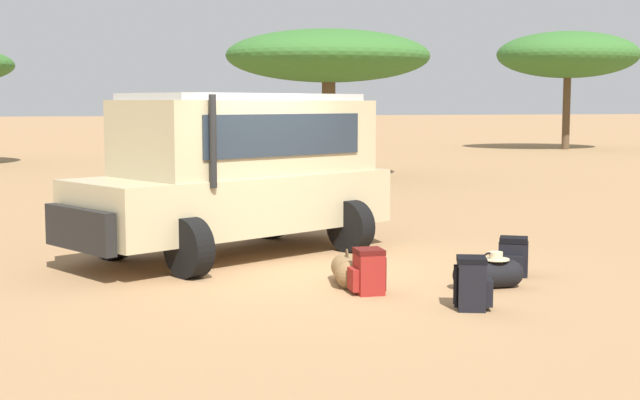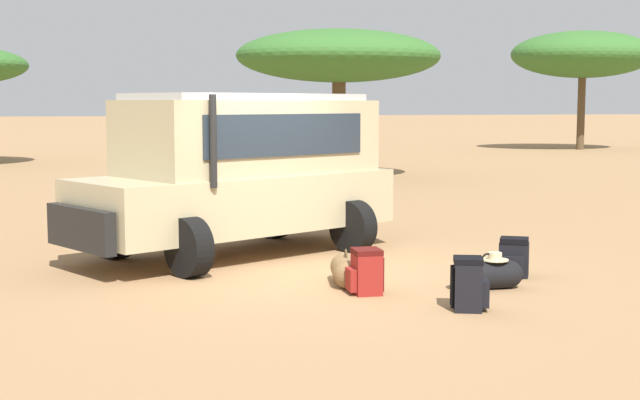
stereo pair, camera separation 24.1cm
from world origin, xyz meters
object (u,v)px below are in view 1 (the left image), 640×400
duffel_bag_low_black_case (488,274)px  backpack_beside_front_wheel (368,272)px  backpack_near_rear_wheel (513,257)px  acacia_tree_far_right (568,55)px  backpack_cluster_center (472,284)px  acacia_tree_right_mid (329,57)px  safari_vehicle (240,170)px  duffel_bag_soft_canvas (347,270)px

duffel_bag_low_black_case → backpack_beside_front_wheel: bearing=174.4°
backpack_near_rear_wheel → acacia_tree_far_right: acacia_tree_far_right is taller
backpack_cluster_center → acacia_tree_right_mid: (3.86, 17.27, 3.43)m
safari_vehicle → duffel_bag_low_black_case: 4.30m
duffel_bag_soft_canvas → backpack_cluster_center: bearing=-63.3°
safari_vehicle → duffel_bag_low_black_case: (2.42, -3.37, -1.11)m
acacia_tree_right_mid → backpack_near_rear_wheel: bearing=-98.9°
backpack_cluster_center → duffel_bag_soft_canvas: backpack_cluster_center is taller
backpack_cluster_center → duffel_bag_low_black_case: backpack_cluster_center is taller
duffel_bag_soft_canvas → acacia_tree_far_right: (21.62, 28.81, 4.54)m
acacia_tree_right_mid → backpack_cluster_center: bearing=-102.6°
backpack_cluster_center → duffel_bag_soft_canvas: 1.96m
backpack_cluster_center → acacia_tree_right_mid: size_ratio=0.09×
backpack_cluster_center → acacia_tree_far_right: size_ratio=0.08×
safari_vehicle → backpack_near_rear_wheel: safari_vehicle is taller
backpack_beside_front_wheel → acacia_tree_right_mid: bearing=73.8°
duffel_bag_soft_canvas → acacia_tree_far_right: acacia_tree_far_right is taller
safari_vehicle → acacia_tree_far_right: size_ratio=0.73×
safari_vehicle → acacia_tree_far_right: bearing=49.4°
safari_vehicle → backpack_cluster_center: bearing=-68.7°
duffel_bag_low_black_case → acacia_tree_right_mid: bearing=79.1°
backpack_beside_front_wheel → duffel_bag_soft_canvas: bearing=95.2°
backpack_near_rear_wheel → duffel_bag_low_black_case: 0.94m
safari_vehicle → backpack_near_rear_wheel: bearing=-41.4°
duffel_bag_low_black_case → acacia_tree_far_right: (20.02, 29.58, 4.54)m
duffel_bag_soft_canvas → acacia_tree_far_right: 36.31m
safari_vehicle → duffel_bag_soft_canvas: safari_vehicle is taller
backpack_near_rear_wheel → acacia_tree_right_mid: bearing=81.1°
duffel_bag_low_black_case → acacia_tree_right_mid: acacia_tree_right_mid is taller
backpack_beside_front_wheel → backpack_near_rear_wheel: (2.24, 0.47, -0.01)m
backpack_beside_front_wheel → backpack_cluster_center: 1.40m
backpack_near_rear_wheel → acacia_tree_right_mid: 16.23m
safari_vehicle → backpack_cluster_center: 4.78m
backpack_near_rear_wheel → duffel_bag_low_black_case: size_ratio=0.56×
safari_vehicle → backpack_beside_front_wheel: bearing=-74.7°
backpack_cluster_center → backpack_near_rear_wheel: (1.42, 1.60, -0.04)m
safari_vehicle → acacia_tree_right_mid: acacia_tree_right_mid is taller
backpack_beside_front_wheel → acacia_tree_far_right: bearing=53.8°
backpack_beside_front_wheel → duffel_bag_low_black_case: bearing=-5.6°
backpack_beside_front_wheel → duffel_bag_soft_canvas: backpack_beside_front_wheel is taller
duffel_bag_low_black_case → duffel_bag_soft_canvas: bearing=154.4°
backpack_cluster_center → acacia_tree_far_right: (20.74, 30.56, 4.43)m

